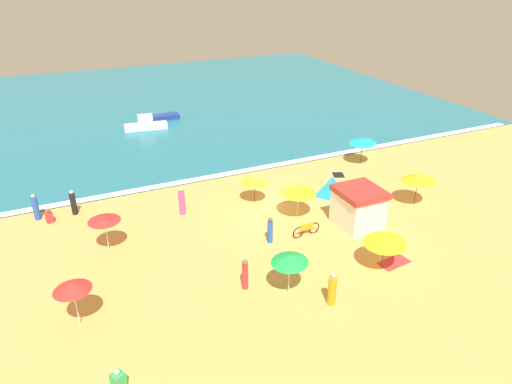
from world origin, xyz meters
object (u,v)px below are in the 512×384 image
(lifeguard_cabana, at_px, (358,207))
(beachgoer_0, at_px, (49,217))
(beach_umbrella_1, at_px, (418,178))
(beachgoer_1, at_px, (118,380))
(parked_bicycle, at_px, (306,230))
(beachgoer_4, at_px, (182,202))
(beach_umbrella_2, at_px, (104,218))
(beachgoer_7, at_px, (36,208))
(beachgoer_5, at_px, (245,274))
(beach_umbrella_5, at_px, (72,286))
(beach_umbrella_4, at_px, (385,240))
(beachgoer_3, at_px, (73,203))
(beach_umbrella_7, at_px, (363,141))
(beach_umbrella_6, at_px, (255,180))
(beach_umbrella_3, at_px, (290,259))
(small_boat_0, at_px, (160,118))
(beach_tent, at_px, (331,186))
(small_boat_1, at_px, (146,125))
(beach_umbrella_0, at_px, (298,191))
(beachgoer_6, at_px, (332,290))
(beachgoer_2, at_px, (270,231))

(lifeguard_cabana, relative_size, beachgoer_0, 3.03)
(beach_umbrella_1, bearing_deg, beachgoer_1, -161.30)
(parked_bicycle, distance_m, beachgoer_4, 8.01)
(beach_umbrella_2, relative_size, beachgoer_7, 1.25)
(beachgoer_1, height_order, beachgoer_5, beachgoer_5)
(beach_umbrella_5, relative_size, beachgoer_5, 1.41)
(beach_umbrella_2, xyz_separation_m, beachgoer_1, (-1.06, -9.62, -1.64))
(beach_umbrella_4, height_order, beachgoer_3, beach_umbrella_4)
(beach_umbrella_2, distance_m, beachgoer_7, 6.46)
(beach_umbrella_7, bearing_deg, beach_umbrella_2, -167.86)
(beach_umbrella_6, bearing_deg, beachgoer_1, -133.18)
(beach_umbrella_3, distance_m, beach_umbrella_5, 9.55)
(beachgoer_7, height_order, small_boat_0, beachgoer_7)
(beach_umbrella_7, relative_size, beachgoer_7, 1.56)
(beach_tent, bearing_deg, small_boat_1, 114.17)
(parked_bicycle, relative_size, beachgoer_0, 2.07)
(beach_umbrella_0, xyz_separation_m, beach_umbrella_4, (1.31, -6.63, -0.08))
(lifeguard_cabana, relative_size, beachgoer_6, 1.55)
(lifeguard_cabana, height_order, beach_umbrella_2, lifeguard_cabana)
(lifeguard_cabana, distance_m, beach_umbrella_6, 6.90)
(beachgoer_4, xyz_separation_m, small_boat_1, (1.48, 17.24, -0.29))
(beach_tent, height_order, parked_bicycle, beach_tent)
(beachgoer_6, distance_m, small_boat_0, 30.85)
(beach_umbrella_3, height_order, parked_bicycle, beach_umbrella_3)
(beach_umbrella_4, bearing_deg, beachgoer_5, 168.56)
(beach_umbrella_0, xyz_separation_m, beachgoer_5, (-5.78, -5.20, -0.99))
(beach_umbrella_0, bearing_deg, beach_umbrella_4, -78.84)
(beach_umbrella_4, height_order, beachgoer_4, beach_umbrella_4)
(parked_bicycle, distance_m, beachgoer_1, 13.39)
(beachgoer_1, bearing_deg, beachgoer_6, 4.01)
(beachgoer_3, bearing_deg, beachgoer_2, -39.51)
(lifeguard_cabana, height_order, beach_umbrella_1, lifeguard_cabana)
(beachgoer_2, bearing_deg, beachgoer_1, -145.17)
(beach_umbrella_6, relative_size, small_boat_0, 0.50)
(parked_bicycle, distance_m, beachgoer_2, 2.28)
(beach_umbrella_0, distance_m, beach_umbrella_1, 8.02)
(beach_umbrella_7, height_order, parked_bicycle, beach_umbrella_7)
(beach_umbrella_0, relative_size, beachgoer_7, 1.71)
(beach_umbrella_3, relative_size, parked_bicycle, 1.23)
(beachgoer_1, xyz_separation_m, beachgoer_3, (-0.26, 14.70, 0.42))
(beachgoer_6, bearing_deg, beachgoer_1, -175.99)
(beach_umbrella_2, relative_size, beachgoer_0, 2.46)
(lifeguard_cabana, relative_size, small_boat_1, 0.65)
(beachgoer_2, relative_size, beachgoer_4, 0.86)
(beach_umbrella_3, relative_size, beach_umbrella_6, 1.15)
(beach_umbrella_1, height_order, beachgoer_6, beach_umbrella_1)
(lifeguard_cabana, height_order, beachgoer_6, lifeguard_cabana)
(beach_umbrella_2, height_order, small_boat_0, beach_umbrella_2)
(beachgoer_4, bearing_deg, beach_umbrella_2, -155.08)
(beach_umbrella_6, distance_m, beach_tent, 5.38)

